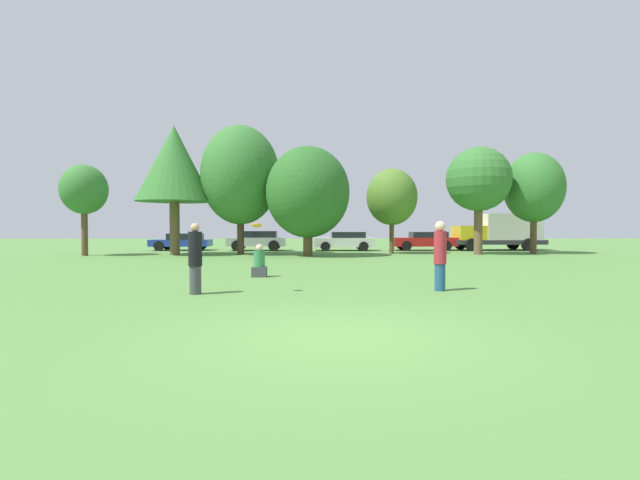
# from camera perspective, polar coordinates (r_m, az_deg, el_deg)

# --- Properties ---
(ground_plane) EXTENTS (120.00, 120.00, 0.00)m
(ground_plane) POSITION_cam_1_polar(r_m,az_deg,el_deg) (6.80, 2.36, -11.56)
(ground_plane) COLOR #54843D
(person_thrower) EXTENTS (0.31, 0.31, 1.65)m
(person_thrower) POSITION_cam_1_polar(r_m,az_deg,el_deg) (11.13, -15.03, -2.18)
(person_thrower) COLOR #3F3F47
(person_thrower) RESTS_ON ground
(person_catcher) EXTENTS (0.30, 0.30, 1.70)m
(person_catcher) POSITION_cam_1_polar(r_m,az_deg,el_deg) (11.70, 14.50, -1.73)
(person_catcher) COLOR navy
(person_catcher) RESTS_ON ground
(frisbee) EXTENTS (0.23, 0.23, 0.10)m
(frisbee) POSITION_cam_1_polar(r_m,az_deg,el_deg) (10.99, -7.77, 1.79)
(frisbee) COLOR orange
(bystander_sitting) EXTENTS (0.47, 0.39, 1.03)m
(bystander_sitting) POSITION_cam_1_polar(r_m,az_deg,el_deg) (14.69, -7.44, -2.89)
(bystander_sitting) COLOR #3F3F47
(bystander_sitting) RESTS_ON ground
(tree_0) EXTENTS (2.49, 2.49, 5.00)m
(tree_0) POSITION_cam_1_polar(r_m,az_deg,el_deg) (28.68, -26.93, 5.47)
(tree_0) COLOR brown
(tree_0) RESTS_ON ground
(tree_1) EXTENTS (4.28, 4.28, 7.29)m
(tree_1) POSITION_cam_1_polar(r_m,az_deg,el_deg) (27.74, -17.43, 8.84)
(tree_1) COLOR brown
(tree_1) RESTS_ON ground
(tree_2) EXTENTS (4.47, 4.47, 7.37)m
(tree_2) POSITION_cam_1_polar(r_m,az_deg,el_deg) (27.21, -9.74, 7.82)
(tree_2) COLOR #473323
(tree_2) RESTS_ON ground
(tree_3) EXTENTS (4.52, 4.52, 5.92)m
(tree_3) POSITION_cam_1_polar(r_m,az_deg,el_deg) (25.25, -1.51, 5.85)
(tree_3) COLOR brown
(tree_3) RESTS_ON ground
(tree_4) EXTENTS (2.99, 2.99, 5.02)m
(tree_4) POSITION_cam_1_polar(r_m,az_deg,el_deg) (27.87, 8.79, 5.21)
(tree_4) COLOR brown
(tree_4) RESTS_ON ground
(tree_5) EXTENTS (3.68, 3.68, 6.17)m
(tree_5) POSITION_cam_1_polar(r_m,az_deg,el_deg) (28.42, 18.86, 6.99)
(tree_5) COLOR brown
(tree_5) RESTS_ON ground
(tree_6) EXTENTS (3.46, 3.46, 5.99)m
(tree_6) POSITION_cam_1_polar(r_m,az_deg,el_deg) (30.56, 24.73, 5.82)
(tree_6) COLOR brown
(tree_6) RESTS_ON ground
(parked_car_blue) EXTENTS (3.95, 2.07, 1.15)m
(parked_car_blue) POSITION_cam_1_polar(r_m,az_deg,el_deg) (33.07, -16.51, -0.14)
(parked_car_blue) COLOR #1E389E
(parked_car_blue) RESTS_ON ground
(parked_car_silver) EXTENTS (3.88, 2.02, 1.32)m
(parked_car_silver) POSITION_cam_1_polar(r_m,az_deg,el_deg) (31.60, -7.62, -0.01)
(parked_car_silver) COLOR #B2B2B7
(parked_car_silver) RESTS_ON ground
(parked_car_white) EXTENTS (4.06, 2.07, 1.26)m
(parked_car_white) POSITION_cam_1_polar(r_m,az_deg,el_deg) (31.36, 3.01, -0.09)
(parked_car_white) COLOR silver
(parked_car_white) RESTS_ON ground
(parked_car_red) EXTENTS (4.33, 1.87, 1.25)m
(parked_car_red) POSITION_cam_1_polar(r_m,az_deg,el_deg) (32.51, 12.68, -0.05)
(parked_car_red) COLOR red
(parked_car_red) RESTS_ON ground
(delivery_truck_yellow) EXTENTS (6.04, 2.59, 2.47)m
(delivery_truck_yellow) POSITION_cam_1_polar(r_m,az_deg,el_deg) (34.07, 21.13, 1.03)
(delivery_truck_yellow) COLOR #2D2D33
(delivery_truck_yellow) RESTS_ON ground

